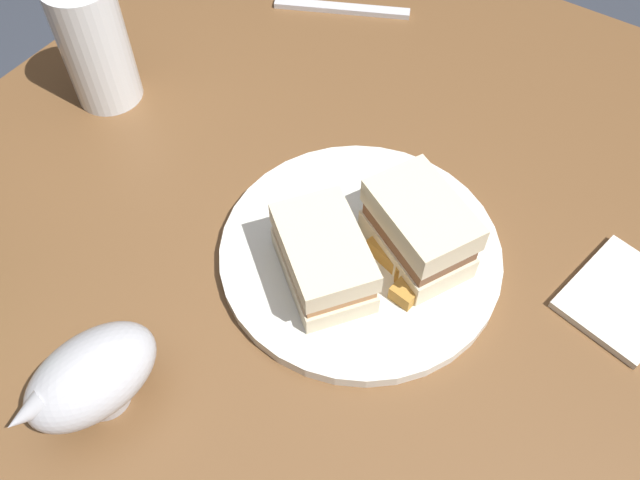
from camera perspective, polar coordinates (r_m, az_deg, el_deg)
name	(u,v)px	position (r m, az deg, el deg)	size (l,w,h in m)	color
ground_plane	(299,477)	(1.33, -1.79, -19.64)	(6.00, 6.00, 0.00)	#333842
dining_table	(293,402)	(0.98, -2.36, -13.74)	(1.11, 0.87, 0.74)	brown
plate	(360,253)	(0.65, 3.47, -1.11)	(0.27, 0.27, 0.01)	silver
sandwich_half_left	(320,262)	(0.60, 0.03, -1.91)	(0.12, 0.13, 0.06)	beige
sandwich_half_right	(419,230)	(0.62, 8.50, 0.90)	(0.11, 0.12, 0.07)	beige
potato_wedge_front	(392,256)	(0.63, 6.17, -1.34)	(0.05, 0.02, 0.02)	#B77F33
potato_wedge_middle	(414,283)	(0.62, 8.09, -3.69)	(0.05, 0.02, 0.02)	#B77F33
potato_wedge_back	(418,267)	(0.63, 8.41, -2.32)	(0.04, 0.02, 0.02)	#B77F33
pint_glass	(97,52)	(0.81, -18.60, 15.09)	(0.08, 0.08, 0.14)	white
gravy_boat	(91,377)	(0.57, -19.10, -11.05)	(0.13, 0.10, 0.07)	#B7B7BC
napkin	(623,298)	(0.69, 24.58, -4.58)	(0.11, 0.09, 0.01)	silver
fork	(342,8)	(0.93, 1.88, 19.26)	(0.18, 0.02, 0.01)	silver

